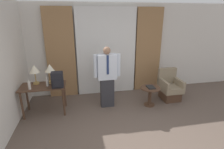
% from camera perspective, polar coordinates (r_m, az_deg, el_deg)
% --- Properties ---
extents(wall_back, '(10.00, 0.06, 2.70)m').
position_cam_1_polar(wall_back, '(5.39, -2.02, 8.13)').
color(wall_back, silver).
rests_on(wall_back, ground_plane).
extents(curtain_sheer_center, '(1.77, 0.06, 2.58)m').
position_cam_1_polar(curtain_sheer_center, '(5.28, -1.79, 7.23)').
color(curtain_sheer_center, white).
rests_on(curtain_sheer_center, ground_plane).
extents(curtain_drape_left, '(0.81, 0.06, 2.58)m').
position_cam_1_polar(curtain_drape_left, '(5.23, -16.36, 6.37)').
color(curtain_drape_left, '#997047').
rests_on(curtain_drape_left, ground_plane).
extents(curtain_drape_right, '(0.81, 0.06, 2.58)m').
position_cam_1_polar(curtain_drape_right, '(5.64, 11.74, 7.61)').
color(curtain_drape_right, '#997047').
rests_on(curtain_drape_right, ground_plane).
extents(desk, '(1.06, 0.58, 0.74)m').
position_cam_1_polar(desk, '(4.58, -21.44, -4.74)').
color(desk, '#4C3323').
rests_on(desk, ground_plane).
extents(table_lamp_left, '(0.24, 0.24, 0.49)m').
position_cam_1_polar(table_lamp_left, '(4.60, -24.02, 1.40)').
color(table_lamp_left, tan).
rests_on(table_lamp_left, desk).
extents(table_lamp_right, '(0.24, 0.24, 0.49)m').
position_cam_1_polar(table_lamp_right, '(4.54, -19.65, 1.70)').
color(table_lamp_right, tan).
rests_on(table_lamp_right, desk).
extents(bottle_near_edge, '(0.06, 0.06, 0.25)m').
position_cam_1_polar(bottle_near_edge, '(4.40, -25.41, -3.15)').
color(bottle_near_edge, silver).
rests_on(bottle_near_edge, desk).
extents(bottle_by_lamp, '(0.07, 0.07, 0.26)m').
position_cam_1_polar(bottle_by_lamp, '(4.44, -20.40, -2.25)').
color(bottle_by_lamp, silver).
rests_on(bottle_by_lamp, desk).
extents(backpack, '(0.26, 0.24, 0.37)m').
position_cam_1_polar(backpack, '(4.27, -17.41, -1.67)').
color(backpack, black).
rests_on(backpack, desk).
extents(person, '(0.70, 0.23, 1.62)m').
position_cam_1_polar(person, '(4.51, -1.62, -0.36)').
color(person, '#2D2D33').
rests_on(person, ground_plane).
extents(armchair, '(0.55, 0.62, 0.88)m').
position_cam_1_polar(armchair, '(5.38, 18.30, -4.27)').
color(armchair, '#4C3323').
rests_on(armchair, ground_plane).
extents(side_table, '(0.53, 0.53, 0.52)m').
position_cam_1_polar(side_table, '(4.84, 12.32, -5.98)').
color(side_table, '#4C3323').
rests_on(side_table, ground_plane).
extents(book, '(0.19, 0.25, 0.03)m').
position_cam_1_polar(book, '(4.76, 12.54, -4.03)').
color(book, black).
rests_on(book, side_table).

